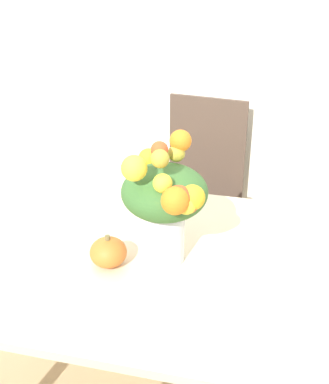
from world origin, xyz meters
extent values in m
cube|color=silver|center=(0.00, 1.15, 1.35)|extent=(8.00, 0.06, 2.70)
cube|color=beige|center=(0.00, 0.00, 0.74)|extent=(1.24, 1.02, 0.03)
cylinder|color=beige|center=(-0.56, 0.45, 0.36)|extent=(0.06, 0.06, 0.73)
cylinder|color=beige|center=(0.56, 0.45, 0.36)|extent=(0.06, 0.06, 0.73)
cylinder|color=silver|center=(0.05, 0.00, 0.86)|extent=(0.14, 0.14, 0.20)
cylinder|color=silver|center=(0.05, 0.00, 0.80)|extent=(0.12, 0.12, 0.09)
cylinder|color=#38662D|center=(0.08, 0.00, 0.89)|extent=(0.01, 0.01, 0.26)
cylinder|color=#38662D|center=(0.06, 0.03, 0.89)|extent=(0.01, 0.00, 0.26)
cylinder|color=#38662D|center=(0.03, 0.02, 0.89)|extent=(0.01, 0.00, 0.26)
cylinder|color=#38662D|center=(0.03, -0.02, 0.89)|extent=(0.01, 0.00, 0.26)
cylinder|color=#38662D|center=(0.06, -0.03, 0.89)|extent=(0.01, 0.00, 0.26)
ellipsoid|color=#38662D|center=(0.05, 0.00, 1.01)|extent=(0.28, 0.28, 0.17)
sphere|color=yellow|center=(0.17, -0.12, 1.07)|extent=(0.08, 0.08, 0.08)
sphere|color=yellow|center=(-0.03, 0.11, 1.08)|extent=(0.07, 0.07, 0.07)
sphere|color=#AD9E33|center=(0.06, -0.09, 1.17)|extent=(0.06, 0.06, 0.06)
sphere|color=orange|center=(0.13, -0.16, 1.08)|extent=(0.08, 0.08, 0.08)
sphere|color=#D64C23|center=(0.13, -0.14, 1.07)|extent=(0.08, 0.08, 0.08)
sphere|color=#D64C23|center=(0.16, -0.13, 1.06)|extent=(0.06, 0.06, 0.06)
sphere|color=yellow|center=(-0.01, -0.11, 1.14)|extent=(0.08, 0.08, 0.08)
sphere|color=#AD9E33|center=(0.07, 0.09, 1.11)|extent=(0.06, 0.06, 0.06)
sphere|color=yellow|center=(0.07, -0.10, 1.09)|extent=(0.06, 0.06, 0.06)
sphere|color=yellow|center=(0.15, -0.13, 1.06)|extent=(0.07, 0.07, 0.07)
sphere|color=orange|center=(0.08, 0.11, 1.15)|extent=(0.07, 0.07, 0.07)
sphere|color=#D64C23|center=(0.03, 0.03, 1.15)|extent=(0.06, 0.06, 0.06)
ellipsoid|color=orange|center=(-0.12, -0.08, 0.81)|extent=(0.13, 0.13, 0.10)
cylinder|color=brown|center=(-0.12, -0.08, 0.86)|extent=(0.02, 0.02, 0.02)
cube|color=#47382D|center=(0.01, 0.83, 0.47)|extent=(0.46, 0.46, 0.02)
cylinder|color=#47382D|center=(-0.18, 0.68, 0.23)|extent=(0.04, 0.04, 0.46)
cylinder|color=#47382D|center=(0.16, 0.65, 0.23)|extent=(0.04, 0.04, 0.46)
cylinder|color=#47382D|center=(-0.15, 1.02, 0.23)|extent=(0.04, 0.04, 0.46)
cylinder|color=#47382D|center=(0.19, 0.98, 0.23)|extent=(0.04, 0.04, 0.46)
cube|color=#47382D|center=(0.02, 1.03, 0.75)|extent=(0.40, 0.05, 0.53)
camera|label=1|loc=(0.42, -1.49, 1.81)|focal=50.00mm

